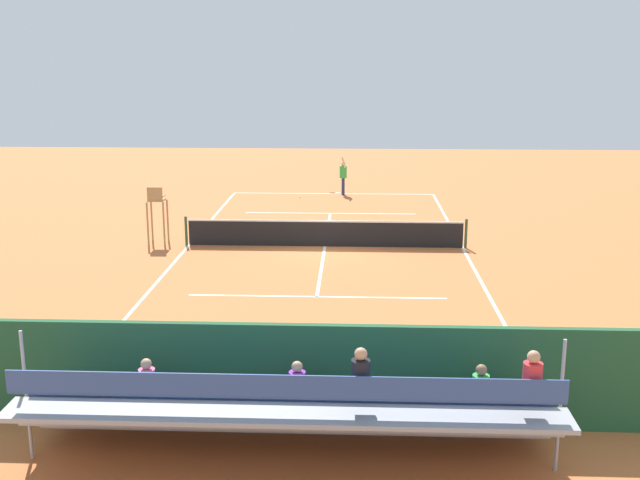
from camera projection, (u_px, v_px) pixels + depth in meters
ground_plane at (325, 246)px, 28.38m from camera, size 60.00×60.00×0.00m
court_line_markings at (325, 246)px, 28.42m from camera, size 10.10×22.20×0.01m
tennis_net at (325, 233)px, 28.26m from camera, size 10.30×0.10×1.07m
backdrop_wall at (296, 375)px, 14.55m from camera, size 18.00×0.16×2.00m
bleacher_stand at (296, 411)px, 13.26m from camera, size 9.06×2.40×2.48m
umpire_chair at (157, 209)px, 28.53m from camera, size 0.67×0.67×2.14m
courtside_bench at (409, 383)px, 15.26m from camera, size 1.80×0.40×0.93m
equipment_bag at (310, 401)px, 15.31m from camera, size 0.90×0.36×0.36m
tennis_player at (343, 175)px, 38.55m from camera, size 0.39×0.54×1.93m
tennis_racket at (337, 193)px, 39.22m from camera, size 0.58×0.34×0.03m
tennis_ball_near at (300, 197)px, 37.88m from camera, size 0.07×0.07×0.07m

